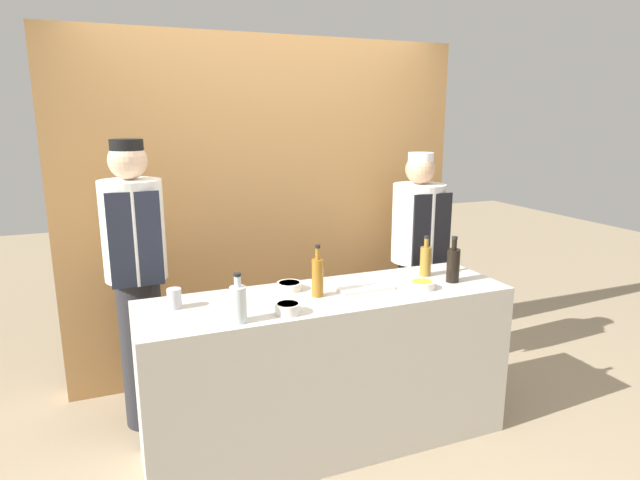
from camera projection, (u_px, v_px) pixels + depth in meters
ground_plane at (328, 441)px, 3.14m from camera, size 14.00×14.00×0.00m
cabinet_wall at (268, 209)px, 3.89m from camera, size 2.87×0.18×2.40m
counter at (328, 370)px, 3.04m from camera, size 2.05×0.60×0.91m
sauce_bowl_red at (288, 308)px, 2.64m from camera, size 0.13×0.13×0.05m
sauce_bowl_brown at (289, 286)px, 3.00m from camera, size 0.14×0.14×0.04m
sauce_bowl_yellow at (422, 284)px, 3.03m from camera, size 0.14×0.14×0.04m
cutting_board at (363, 286)px, 3.03m from camera, size 0.32×0.19×0.02m
bottle_clear at (238, 303)px, 2.52m from camera, size 0.08×0.08×0.24m
bottle_vinegar at (426, 260)px, 3.26m from camera, size 0.07×0.07×0.25m
bottle_amber at (318, 276)px, 2.88m from camera, size 0.06×0.06×0.29m
bottle_soy at (453, 264)px, 3.13m from camera, size 0.08×0.08×0.27m
cup_steel at (174, 298)px, 2.71m from camera, size 0.07×0.07×0.10m
chef_left at (137, 276)px, 3.13m from camera, size 0.35×0.35×1.74m
chef_right at (417, 257)px, 3.85m from camera, size 0.37×0.37×1.62m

